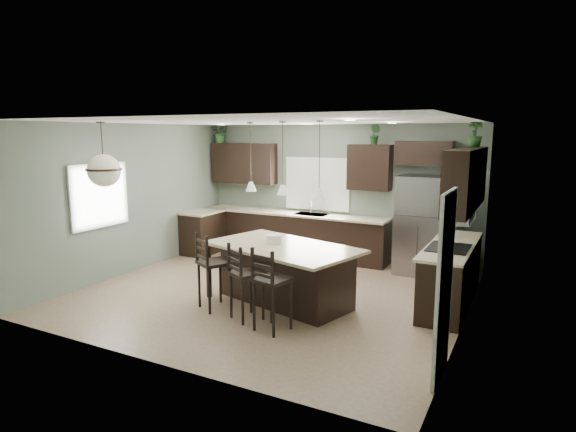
# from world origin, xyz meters

# --- Properties ---
(ground) EXTENTS (6.00, 6.00, 0.00)m
(ground) POSITION_xyz_m (0.00, 0.00, 0.00)
(ground) COLOR #9E8466
(ground) RESTS_ON ground
(pantry_door) EXTENTS (0.04, 0.82, 2.04)m
(pantry_door) POSITION_xyz_m (2.98, -1.55, 1.02)
(pantry_door) COLOR white
(pantry_door) RESTS_ON ground
(window_back) EXTENTS (1.35, 0.02, 1.00)m
(window_back) POSITION_xyz_m (-0.40, 2.73, 1.55)
(window_back) COLOR white
(window_back) RESTS_ON room_shell
(window_left) EXTENTS (0.02, 1.10, 1.00)m
(window_left) POSITION_xyz_m (-2.98, -0.80, 1.55)
(window_left) COLOR white
(window_left) RESTS_ON room_shell
(left_return_cabs) EXTENTS (0.60, 0.90, 0.90)m
(left_return_cabs) POSITION_xyz_m (-2.70, 1.70, 0.45)
(left_return_cabs) COLOR black
(left_return_cabs) RESTS_ON ground
(left_return_countertop) EXTENTS (0.66, 0.96, 0.04)m
(left_return_countertop) POSITION_xyz_m (-2.68, 1.70, 0.92)
(left_return_countertop) COLOR beige
(left_return_countertop) RESTS_ON left_return_cabs
(back_lower_cabs) EXTENTS (4.20, 0.60, 0.90)m
(back_lower_cabs) POSITION_xyz_m (-0.85, 2.45, 0.45)
(back_lower_cabs) COLOR black
(back_lower_cabs) RESTS_ON ground
(back_countertop) EXTENTS (4.20, 0.66, 0.04)m
(back_countertop) POSITION_xyz_m (-0.85, 2.43, 0.92)
(back_countertop) COLOR beige
(back_countertop) RESTS_ON back_lower_cabs
(sink_inset) EXTENTS (0.70, 0.45, 0.01)m
(sink_inset) POSITION_xyz_m (-0.40, 2.43, 0.94)
(sink_inset) COLOR gray
(sink_inset) RESTS_ON back_countertop
(faucet) EXTENTS (0.02, 0.02, 0.28)m
(faucet) POSITION_xyz_m (-0.40, 2.40, 1.08)
(faucet) COLOR silver
(faucet) RESTS_ON back_countertop
(back_upper_left) EXTENTS (1.55, 0.34, 0.90)m
(back_upper_left) POSITION_xyz_m (-2.15, 2.58, 1.95)
(back_upper_left) COLOR black
(back_upper_left) RESTS_ON room_shell
(back_upper_right) EXTENTS (0.85, 0.34, 0.90)m
(back_upper_right) POSITION_xyz_m (0.80, 2.58, 1.95)
(back_upper_right) COLOR black
(back_upper_right) RESTS_ON room_shell
(fridge_header) EXTENTS (1.05, 0.34, 0.45)m
(fridge_header) POSITION_xyz_m (1.85, 2.58, 2.25)
(fridge_header) COLOR black
(fridge_header) RESTS_ON room_shell
(right_lower_cabs) EXTENTS (0.60, 2.35, 0.90)m
(right_lower_cabs) POSITION_xyz_m (2.70, 0.87, 0.45)
(right_lower_cabs) COLOR black
(right_lower_cabs) RESTS_ON ground
(right_countertop) EXTENTS (0.66, 2.35, 0.04)m
(right_countertop) POSITION_xyz_m (2.68, 0.87, 0.92)
(right_countertop) COLOR beige
(right_countertop) RESTS_ON right_lower_cabs
(cooktop) EXTENTS (0.58, 0.75, 0.02)m
(cooktop) POSITION_xyz_m (2.68, 0.60, 0.94)
(cooktop) COLOR black
(cooktop) RESTS_ON right_countertop
(wall_oven_front) EXTENTS (0.01, 0.72, 0.60)m
(wall_oven_front) POSITION_xyz_m (2.40, 0.60, 0.45)
(wall_oven_front) COLOR gray
(wall_oven_front) RESTS_ON right_lower_cabs
(right_upper_cabs) EXTENTS (0.34, 2.35, 0.90)m
(right_upper_cabs) POSITION_xyz_m (2.83, 0.87, 1.95)
(right_upper_cabs) COLOR black
(right_upper_cabs) RESTS_ON room_shell
(microwave) EXTENTS (0.40, 0.75, 0.40)m
(microwave) POSITION_xyz_m (2.78, 0.60, 1.55)
(microwave) COLOR gray
(microwave) RESTS_ON right_upper_cabs
(refrigerator) EXTENTS (0.90, 0.74, 1.85)m
(refrigerator) POSITION_xyz_m (1.93, 2.32, 0.93)
(refrigerator) COLOR gray
(refrigerator) RESTS_ON ground
(kitchen_island) EXTENTS (2.59, 1.89, 0.92)m
(kitchen_island) POSITION_xyz_m (0.39, -0.33, 0.46)
(kitchen_island) COLOR black
(kitchen_island) RESTS_ON ground
(serving_dish) EXTENTS (0.24, 0.24, 0.14)m
(serving_dish) POSITION_xyz_m (0.20, -0.27, 0.99)
(serving_dish) COLOR silver
(serving_dish) RESTS_ON kitchen_island
(bar_stool_left) EXTENTS (0.59, 0.59, 1.17)m
(bar_stool_left) POSITION_xyz_m (-0.42, -0.98, 0.58)
(bar_stool_left) COLOR black
(bar_stool_left) RESTS_ON ground
(bar_stool_center) EXTENTS (0.55, 0.55, 1.11)m
(bar_stool_center) POSITION_xyz_m (0.23, -1.13, 0.56)
(bar_stool_center) COLOR black
(bar_stool_center) RESTS_ON ground
(bar_stool_right) EXTENTS (0.51, 0.51, 1.16)m
(bar_stool_right) POSITION_xyz_m (0.75, -1.31, 0.58)
(bar_stool_right) COLOR black
(bar_stool_right) RESTS_ON ground
(pendant_left) EXTENTS (0.17, 0.17, 1.10)m
(pendant_left) POSITION_xyz_m (-0.29, -0.14, 2.25)
(pendant_left) COLOR white
(pendant_left) RESTS_ON room_shell
(pendant_center) EXTENTS (0.17, 0.17, 1.10)m
(pendant_center) POSITION_xyz_m (0.39, -0.33, 2.25)
(pendant_center) COLOR white
(pendant_center) RESTS_ON room_shell
(pendant_right) EXTENTS (0.17, 0.17, 1.10)m
(pendant_right) POSITION_xyz_m (1.06, -0.51, 2.25)
(pendant_right) COLOR white
(pendant_right) RESTS_ON room_shell
(chandelier) EXTENTS (0.54, 0.54, 1.00)m
(chandelier) POSITION_xyz_m (-2.18, -1.37, 2.30)
(chandelier) COLOR #F7E9CA
(chandelier) RESTS_ON room_shell
(plant_back_left) EXTENTS (0.49, 0.45, 0.47)m
(plant_back_left) POSITION_xyz_m (-2.74, 2.55, 2.64)
(plant_back_left) COLOR #265324
(plant_back_left) RESTS_ON back_upper_left
(plant_back_right) EXTENTS (0.27, 0.25, 0.39)m
(plant_back_right) POSITION_xyz_m (0.90, 2.55, 2.60)
(plant_back_right) COLOR #21481F
(plant_back_right) RESTS_ON back_upper_right
(plant_right_wall) EXTENTS (0.28, 0.28, 0.42)m
(plant_right_wall) POSITION_xyz_m (2.80, 1.84, 2.61)
(plant_right_wall) COLOR #224A20
(plant_right_wall) RESTS_ON right_upper_cabs
(room_shell) EXTENTS (6.00, 6.00, 6.00)m
(room_shell) POSITION_xyz_m (0.00, 0.00, 1.70)
(room_shell) COLOR slate
(room_shell) RESTS_ON ground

